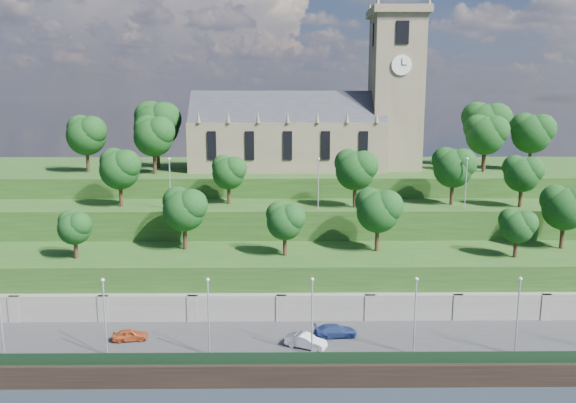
{
  "coord_description": "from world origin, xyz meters",
  "views": [
    {
      "loc": [
        -4.83,
        -48.85,
        26.73
      ],
      "look_at": [
        -4.05,
        30.0,
        12.29
      ],
      "focal_mm": 35.0,
      "sensor_mm": 36.0,
      "label": 1
    }
  ],
  "objects_px": {
    "church": "(316,124)",
    "car_left": "(130,335)",
    "car_middle": "(306,341)",
    "car_right": "(335,331)"
  },
  "relations": [
    {
      "from": "church",
      "to": "car_left",
      "type": "xyz_separation_m",
      "value": [
        -21.49,
        -39.91,
        -19.91
      ]
    },
    {
      "from": "car_left",
      "to": "car_middle",
      "type": "distance_m",
      "value": 18.29
    },
    {
      "from": "church",
      "to": "car_left",
      "type": "relative_size",
      "value": 10.82
    },
    {
      "from": "church",
      "to": "car_right",
      "type": "bearing_deg",
      "value": -90.09
    },
    {
      "from": "car_left",
      "to": "car_right",
      "type": "height_order",
      "value": "car_right"
    },
    {
      "from": "car_left",
      "to": "car_middle",
      "type": "xyz_separation_m",
      "value": [
        18.19,
        -1.87,
        0.09
      ]
    },
    {
      "from": "car_right",
      "to": "car_middle",
      "type": "bearing_deg",
      "value": 123.47
    },
    {
      "from": "church",
      "to": "car_left",
      "type": "height_order",
      "value": "church"
    },
    {
      "from": "church",
      "to": "car_right",
      "type": "distance_m",
      "value": 43.91
    },
    {
      "from": "car_right",
      "to": "car_left",
      "type": "bearing_deg",
      "value": 86.53
    }
  ]
}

